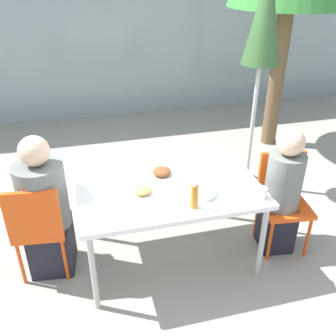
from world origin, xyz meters
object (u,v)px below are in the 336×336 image
(bottle, at_px, (194,196))
(closed_umbrella, at_px, (264,26))
(person_left, at_px, (46,211))
(drinking_cup, at_px, (262,193))
(person_right, at_px, (282,194))
(salad_bowl, at_px, (204,192))
(chair_left, at_px, (39,224))
(chair_right, at_px, (283,194))

(bottle, bearing_deg, closed_umbrella, 50.17)
(person_left, relative_size, drinking_cup, 14.75)
(person_right, bearing_deg, salad_bowl, 14.89)
(chair_left, height_order, bottle, bottle)
(drinking_cup, bearing_deg, person_left, 163.81)
(chair_left, xyz_separation_m, closed_umbrella, (2.20, 0.89, 1.24))
(chair_left, bearing_deg, chair_right, 4.49)
(person_left, height_order, bottle, person_left)
(chair_left, height_order, salad_bowl, chair_left)
(person_left, bearing_deg, chair_left, -121.95)
(bottle, bearing_deg, chair_right, 18.48)
(person_left, distance_m, person_right, 1.95)
(person_left, distance_m, bottle, 1.20)
(chair_right, distance_m, closed_umbrella, 1.58)
(chair_left, relative_size, drinking_cup, 10.57)
(chair_right, bearing_deg, chair_left, 4.48)
(chair_right, distance_m, salad_bowl, 0.86)
(chair_right, relative_size, person_right, 0.75)
(bottle, bearing_deg, drinking_cup, -0.15)
(person_right, xyz_separation_m, bottle, (-0.86, -0.23, 0.27))
(drinking_cup, distance_m, salad_bowl, 0.43)
(closed_umbrella, bearing_deg, person_left, -159.11)
(salad_bowl, bearing_deg, chair_right, 12.64)
(bottle, height_order, salad_bowl, bottle)
(person_right, bearing_deg, closed_umbrella, -94.33)
(chair_right, distance_m, bottle, 1.02)
(person_left, xyz_separation_m, person_right, (1.93, -0.23, -0.00))
(person_right, height_order, bottle, person_right)
(person_left, bearing_deg, bottle, -16.63)
(closed_umbrella, bearing_deg, chair_right, -98.53)
(bottle, bearing_deg, salad_bowl, 47.10)
(chair_left, height_order, closed_umbrella, closed_umbrella)
(chair_left, relative_size, chair_right, 1.00)
(person_right, distance_m, bottle, 0.93)
(salad_bowl, bearing_deg, drinking_cup, -17.49)
(chair_right, bearing_deg, drinking_cup, 45.03)
(bottle, relative_size, drinking_cup, 2.51)
(salad_bowl, bearing_deg, chair_left, 168.17)
(closed_umbrella, xyz_separation_m, bottle, (-1.07, -1.28, -0.91))
(chair_right, xyz_separation_m, closed_umbrella, (0.15, 0.97, 1.24))
(person_left, xyz_separation_m, closed_umbrella, (2.14, 0.82, 1.18))
(drinking_cup, bearing_deg, bottle, 179.85)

